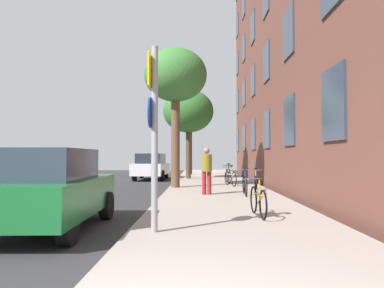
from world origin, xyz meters
The scene contains 16 objects.
ground_plane centered at (-2.40, 15.00, 0.00)m, with size 41.80×41.80×0.00m, color #332D28.
road_asphalt centered at (-4.50, 15.00, 0.01)m, with size 7.00×38.00×0.01m, color #2D2D30.
sidewalk centered at (1.10, 15.00, 0.06)m, with size 4.20×38.00×0.12m, color #9E9389.
building_facade centered at (3.69, 14.50, 8.21)m, with size 0.56×27.00×16.38m.
sign_post centered at (-0.52, 4.27, 2.06)m, with size 0.16×0.60×3.37m.
traffic_light centered at (-0.32, 24.94, 2.84)m, with size 0.43×0.24×3.99m.
tree_near centered at (-0.71, 13.74, 4.96)m, with size 2.76×2.76×6.10m.
tree_far centered at (-0.32, 20.11, 4.19)m, with size 3.08×3.08×5.41m.
bicycle_0 centered at (1.65, 6.01, 0.48)m, with size 0.42×1.61×0.94m.
bicycle_1 centered at (1.92, 10.57, 0.50)m, with size 0.42×1.68×0.98m.
bicycle_2 centered at (2.58, 12.29, 0.47)m, with size 0.49×1.57×0.90m.
bicycle_3 centered at (1.76, 14.60, 0.49)m, with size 0.53×1.70×0.95m.
bicycle_4 centered at (1.81, 16.36, 0.51)m, with size 0.42×1.66×0.99m.
pedestrian_0 centered at (0.59, 10.76, 1.07)m, with size 0.39×0.39×1.66m.
car_0 centered at (-2.71, 4.88, 0.84)m, with size 2.01×4.05×1.62m.
car_1 centered at (-2.63, 20.54, 0.84)m, with size 1.98×4.36×1.62m.
Camera 1 is at (0.30, -2.42, 1.49)m, focal length 34.66 mm.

